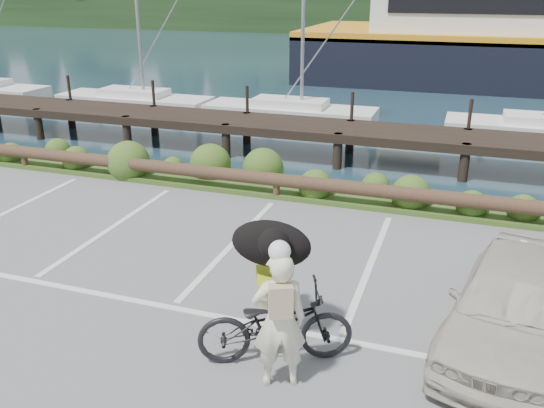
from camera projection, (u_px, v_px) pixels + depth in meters
The scene contains 8 objects.
ground at pixel (184, 295), 9.05m from camera, with size 72.00×72.00×0.00m, color #5F5F61.
harbor_backdrop at pixel (451, 19), 78.21m from camera, with size 170.00×160.00×30.00m.
vegetation_strip at pixel (286, 187), 13.72m from camera, with size 34.00×1.60×0.10m, color #3D5B21.
log_rail at pixel (276, 198), 13.12m from camera, with size 32.00×0.30×0.60m, color #443021, non-canonical shape.
bicycle at pixel (275, 325), 7.33m from camera, with size 0.70×2.00×1.05m, color black.
cyclist at pixel (279, 321), 6.77m from camera, with size 0.64×0.42×1.77m, color #EFEBCA.
dog at pixel (271, 244), 7.62m from camera, with size 1.10×0.54×0.64m, color black.
parked_car at pixel (514, 304), 7.59m from camera, with size 1.51×3.75×1.28m, color beige.
Camera 1 is at (3.88, -7.06, 4.60)m, focal length 38.00 mm.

